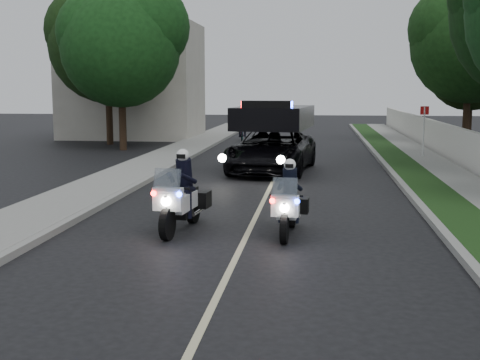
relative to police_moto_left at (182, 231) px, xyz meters
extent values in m
plane|color=black|center=(1.46, -0.65, 0.00)|extent=(120.00, 120.00, 0.00)
cube|color=gray|center=(5.56, 9.35, 0.07)|extent=(0.20, 60.00, 0.15)
cube|color=#193814|center=(6.26, 9.35, 0.08)|extent=(1.20, 60.00, 0.16)
cube|color=gray|center=(7.56, 9.35, 0.08)|extent=(1.40, 60.00, 0.16)
cube|color=gray|center=(-2.64, 9.35, 0.07)|extent=(0.20, 60.00, 0.15)
cube|color=gray|center=(-3.74, 9.35, 0.08)|extent=(2.00, 60.00, 0.16)
cube|color=#A8A396|center=(-8.54, 25.35, 3.50)|extent=(8.00, 6.00, 7.00)
cube|color=#BFB78C|center=(1.46, 9.35, 0.00)|extent=(0.12, 50.00, 0.01)
imported|color=black|center=(1.24, 10.03, 0.00)|extent=(3.31, 6.08, 2.83)
imported|color=black|center=(-1.51, 23.75, 0.00)|extent=(0.67, 1.60, 0.82)
imported|color=black|center=(-1.51, 23.75, 0.00)|extent=(0.73, 0.52, 1.91)
camera|label=1|loc=(2.91, -13.19, 3.09)|focal=47.28mm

